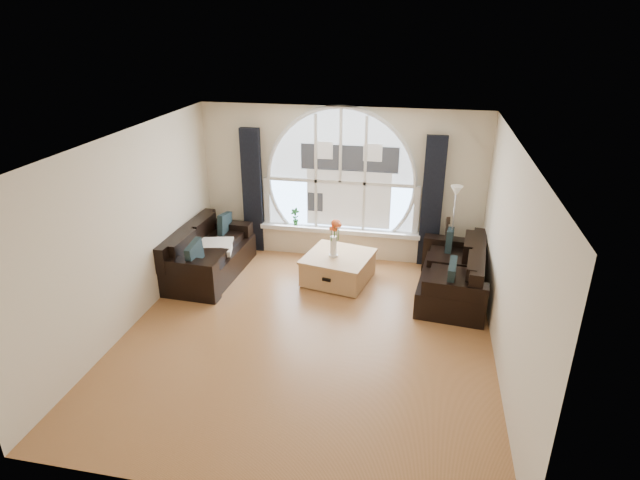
{
  "coord_description": "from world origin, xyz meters",
  "views": [
    {
      "loc": [
        1.38,
        -5.98,
        4.07
      ],
      "look_at": [
        0.0,
        0.9,
        1.05
      ],
      "focal_mm": 29.22,
      "sensor_mm": 36.0,
      "label": 1
    }
  ],
  "objects_px": {
    "vase_flowers": "(334,234)",
    "guitar": "(445,244)",
    "floor_lamp": "(452,233)",
    "sofa_left": "(209,253)",
    "sofa_right": "(452,272)",
    "coffee_chest": "(338,267)",
    "potted_plant": "(295,217)"
  },
  "relations": [
    {
      "from": "sofa_left",
      "to": "sofa_right",
      "type": "relative_size",
      "value": 1.03
    },
    {
      "from": "floor_lamp",
      "to": "vase_flowers",
      "type": "bearing_deg",
      "value": -162.93
    },
    {
      "from": "sofa_right",
      "to": "potted_plant",
      "type": "height_order",
      "value": "potted_plant"
    },
    {
      "from": "floor_lamp",
      "to": "potted_plant",
      "type": "relative_size",
      "value": 4.98
    },
    {
      "from": "sofa_left",
      "to": "guitar",
      "type": "bearing_deg",
      "value": 15.2
    },
    {
      "from": "sofa_left",
      "to": "floor_lamp",
      "type": "bearing_deg",
      "value": 13.18
    },
    {
      "from": "sofa_left",
      "to": "guitar",
      "type": "height_order",
      "value": "guitar"
    },
    {
      "from": "vase_flowers",
      "to": "guitar",
      "type": "bearing_deg",
      "value": 21.39
    },
    {
      "from": "sofa_left",
      "to": "vase_flowers",
      "type": "distance_m",
      "value": 2.15
    },
    {
      "from": "floor_lamp",
      "to": "guitar",
      "type": "height_order",
      "value": "floor_lamp"
    },
    {
      "from": "vase_flowers",
      "to": "sofa_left",
      "type": "bearing_deg",
      "value": -175.66
    },
    {
      "from": "coffee_chest",
      "to": "floor_lamp",
      "type": "bearing_deg",
      "value": 28.2
    },
    {
      "from": "vase_flowers",
      "to": "floor_lamp",
      "type": "distance_m",
      "value": 1.97
    },
    {
      "from": "potted_plant",
      "to": "sofa_left",
      "type": "bearing_deg",
      "value": -135.57
    },
    {
      "from": "sofa_right",
      "to": "potted_plant",
      "type": "bearing_deg",
      "value": 164.62
    },
    {
      "from": "vase_flowers",
      "to": "floor_lamp",
      "type": "relative_size",
      "value": 0.44
    },
    {
      "from": "potted_plant",
      "to": "vase_flowers",
      "type": "bearing_deg",
      "value": -48.95
    },
    {
      "from": "sofa_right",
      "to": "vase_flowers",
      "type": "height_order",
      "value": "vase_flowers"
    },
    {
      "from": "sofa_left",
      "to": "coffee_chest",
      "type": "bearing_deg",
      "value": 8.17
    },
    {
      "from": "coffee_chest",
      "to": "floor_lamp",
      "type": "xyz_separation_m",
      "value": [
        1.8,
        0.53,
        0.55
      ]
    },
    {
      "from": "guitar",
      "to": "sofa_left",
      "type": "bearing_deg",
      "value": -178.71
    },
    {
      "from": "vase_flowers",
      "to": "potted_plant",
      "type": "xyz_separation_m",
      "value": [
        -0.89,
        1.02,
        -0.14
      ]
    },
    {
      "from": "sofa_right",
      "to": "sofa_left",
      "type": "bearing_deg",
      "value": -172.69
    },
    {
      "from": "sofa_left",
      "to": "sofa_right",
      "type": "bearing_deg",
      "value": 3.91
    },
    {
      "from": "sofa_left",
      "to": "guitar",
      "type": "distance_m",
      "value": 4.0
    },
    {
      "from": "vase_flowers",
      "to": "potted_plant",
      "type": "distance_m",
      "value": 1.37
    },
    {
      "from": "sofa_right",
      "to": "vase_flowers",
      "type": "distance_m",
      "value": 1.96
    },
    {
      "from": "potted_plant",
      "to": "floor_lamp",
      "type": "bearing_deg",
      "value": -9.17
    },
    {
      "from": "potted_plant",
      "to": "coffee_chest",
      "type": "bearing_deg",
      "value": -45.24
    },
    {
      "from": "sofa_left",
      "to": "vase_flowers",
      "type": "bearing_deg",
      "value": 7.04
    },
    {
      "from": "sofa_right",
      "to": "floor_lamp",
      "type": "xyz_separation_m",
      "value": [
        -0.02,
        0.65,
        0.4
      ]
    },
    {
      "from": "sofa_right",
      "to": "potted_plant",
      "type": "xyz_separation_m",
      "value": [
        -2.79,
        1.1,
        0.31
      ]
    }
  ]
}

